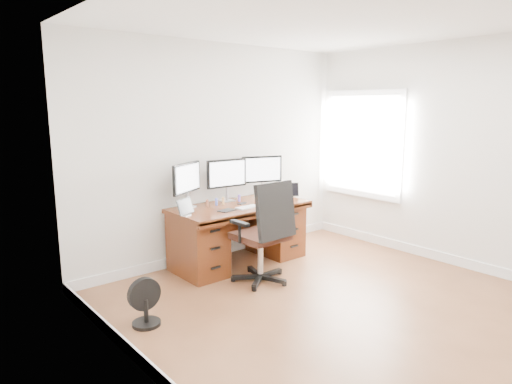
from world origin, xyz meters
TOP-DOWN VIEW (x-y plane):
  - ground at (0.00, 0.00)m, footprint 4.50×4.50m
  - back_wall at (0.00, 2.25)m, footprint 4.00×0.10m
  - right_wall at (2.00, 0.11)m, footprint 0.10×4.50m
  - desk at (0.00, 1.83)m, footprint 1.70×0.80m
  - office_chair at (-0.18, 1.15)m, footprint 0.66×0.62m
  - floor_fan at (-1.65, 1.06)m, footprint 0.30×0.26m
  - monitor_left at (-0.58, 2.07)m, footprint 0.50×0.29m
  - monitor_center at (-0.00, 2.07)m, footprint 0.55×0.16m
  - monitor_right at (0.58, 2.07)m, footprint 0.53×0.22m
  - tablet_left at (-0.80, 1.75)m, footprint 0.25×0.15m
  - tablet_right at (0.79, 1.75)m, footprint 0.23×0.20m
  - keyboard at (-0.04, 1.61)m, footprint 0.29×0.14m
  - trackpad at (0.18, 1.62)m, footprint 0.15×0.15m
  - drawing_tablet at (-0.32, 1.63)m, footprint 0.22×0.17m
  - phone at (0.04, 1.82)m, footprint 0.13×0.09m
  - figurine_brown at (-0.38, 1.95)m, footprint 0.04×0.04m
  - figurine_blue at (-0.25, 1.95)m, footprint 0.04×0.04m
  - figurine_yellow at (-0.15, 1.95)m, footprint 0.04×0.04m
  - figurine_purple at (0.10, 1.95)m, footprint 0.04×0.04m

SIDE VIEW (x-z plane):
  - ground at x=0.00m, z-range 0.00..0.00m
  - floor_fan at x=-1.65m, z-range -0.01..0.43m
  - office_chair at x=-0.18m, z-range -0.20..0.95m
  - desk at x=0.00m, z-range 0.03..0.78m
  - trackpad at x=0.18m, z-range 0.75..0.76m
  - drawing_tablet at x=-0.32m, z-range 0.75..0.76m
  - phone at x=0.04m, z-range 0.75..0.76m
  - keyboard at x=-0.04m, z-range 0.75..0.76m
  - figurine_brown at x=-0.38m, z-range 0.75..0.85m
  - figurine_blue at x=-0.25m, z-range 0.75..0.85m
  - figurine_yellow at x=-0.15m, z-range 0.75..0.85m
  - figurine_purple at x=0.10m, z-range 0.75..0.85m
  - tablet_left at x=-0.80m, z-range 0.74..0.93m
  - tablet_right at x=0.79m, z-range 0.74..0.93m
  - monitor_left at x=-0.58m, z-range 0.82..1.35m
  - monitor_center at x=0.00m, z-range 0.82..1.35m
  - monitor_right at x=0.58m, z-range 0.82..1.35m
  - back_wall at x=0.00m, z-range 0.00..2.70m
  - right_wall at x=2.00m, z-range 0.00..2.70m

